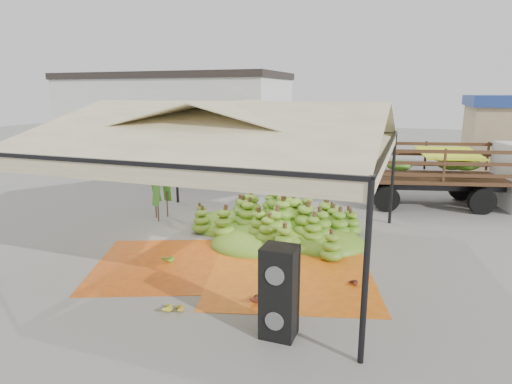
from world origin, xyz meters
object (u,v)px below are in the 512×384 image
(banana_heap, at_px, (276,216))
(truck_right, at_px, (466,168))
(speaker_stack, at_px, (279,292))
(vendor, at_px, (288,200))
(truck_left, at_px, (234,153))

(banana_heap, height_order, truck_right, truck_right)
(banana_heap, height_order, speaker_stack, speaker_stack)
(banana_heap, bearing_deg, vendor, 89.47)
(speaker_stack, xyz_separation_m, truck_right, (3.93, 10.92, 0.63))
(speaker_stack, height_order, truck_left, truck_left)
(vendor, bearing_deg, speaker_stack, 103.22)
(vendor, bearing_deg, truck_left, -55.03)
(vendor, distance_m, truck_right, 7.19)
(banana_heap, relative_size, vendor, 3.53)
(speaker_stack, relative_size, truck_right, 0.23)
(speaker_stack, bearing_deg, truck_right, 70.43)
(banana_heap, relative_size, truck_left, 0.91)
(speaker_stack, relative_size, truck_left, 0.26)
(truck_left, bearing_deg, speaker_stack, -71.16)
(vendor, relative_size, truck_left, 0.26)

